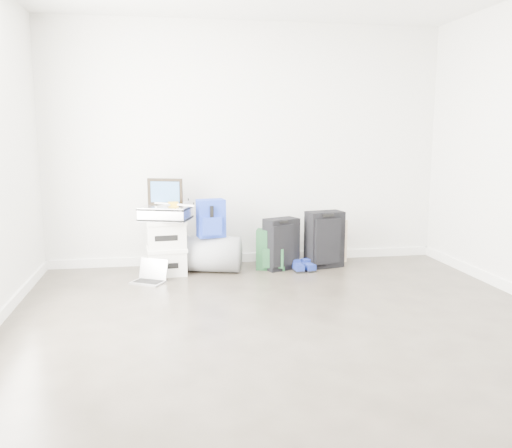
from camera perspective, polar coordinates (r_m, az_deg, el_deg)
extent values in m
plane|color=#312C24|center=(4.02, 4.58, -12.15)|extent=(5.00, 5.00, 0.00)
cube|color=silver|center=(6.19, -0.96, 8.30)|extent=(4.50, 0.02, 2.70)
cube|color=white|center=(6.34, -0.91, -3.53)|extent=(4.50, 0.02, 0.10)
cube|color=white|center=(5.83, -9.35, -4.03)|extent=(0.42, 0.34, 0.25)
cube|color=white|center=(5.80, -9.39, -2.62)|extent=(0.44, 0.37, 0.04)
cube|color=white|center=(5.77, -9.43, -1.19)|extent=(0.42, 0.34, 0.25)
cube|color=white|center=(5.75, -9.47, 0.24)|extent=(0.44, 0.37, 0.04)
cube|color=#B2B2B7|center=(5.73, -9.49, 1.14)|extent=(0.58, 0.50, 0.14)
cube|color=black|center=(5.81, -9.55, 3.36)|extent=(0.37, 0.14, 0.29)
cube|color=#26479B|center=(5.79, -9.55, 3.34)|extent=(0.30, 0.11, 0.22)
cube|color=yellow|center=(5.70, -8.71, 2.07)|extent=(0.11, 0.11, 0.05)
cube|color=white|center=(5.81, -7.88, 2.23)|extent=(0.19, 0.22, 0.02)
cube|color=white|center=(5.79, -9.77, 2.15)|extent=(0.22, 0.19, 0.02)
cube|color=white|center=(5.60, -9.58, 1.91)|extent=(0.19, 0.22, 0.02)
cube|color=white|center=(5.62, -7.62, 1.99)|extent=(0.22, 0.19, 0.02)
cylinder|color=gray|center=(5.88, -4.73, -3.16)|extent=(0.71, 0.55, 0.39)
cube|color=#1C22B8|center=(5.79, -4.77, 0.61)|extent=(0.31, 0.22, 0.40)
cube|color=#1C22B8|center=(5.71, -4.68, -0.22)|extent=(0.22, 0.09, 0.19)
cube|color=black|center=(5.96, 2.66, -2.10)|extent=(0.42, 0.33, 0.56)
cube|color=black|center=(5.85, 2.90, -2.33)|extent=(0.26, 0.13, 0.45)
cube|color=black|center=(5.80, 2.91, 0.23)|extent=(0.11, 0.06, 0.02)
cube|color=#14381E|center=(5.96, 1.60, -2.69)|extent=(0.36, 0.27, 0.44)
cube|color=#14381E|center=(5.88, 1.80, -3.61)|extent=(0.24, 0.12, 0.21)
cube|color=black|center=(6.10, 7.20, -1.59)|extent=(0.44, 0.30, 0.63)
cube|color=black|center=(5.98, 7.56, -1.83)|extent=(0.30, 0.09, 0.50)
cube|color=black|center=(5.93, 7.61, 0.93)|extent=(0.14, 0.05, 0.03)
cube|color=black|center=(5.94, 4.38, -4.82)|extent=(0.11, 0.25, 0.02)
cube|color=#192D9B|center=(5.93, 4.39, -4.44)|extent=(0.11, 0.25, 0.06)
cube|color=black|center=(5.97, 5.42, -4.77)|extent=(0.15, 0.26, 0.02)
cube|color=#192D9B|center=(5.96, 5.42, -4.39)|extent=(0.15, 0.25, 0.06)
cylinder|color=tan|center=(6.40, 8.88, -1.75)|extent=(0.16, 0.16, 0.49)
cube|color=silver|center=(5.56, -11.29, -6.03)|extent=(0.38, 0.35, 0.01)
cube|color=black|center=(5.56, -11.29, -5.95)|extent=(0.31, 0.26, 0.00)
cube|color=black|center=(5.63, -10.73, -4.66)|extent=(0.28, 0.17, 0.21)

